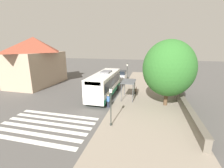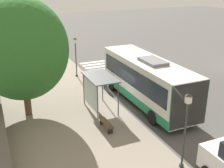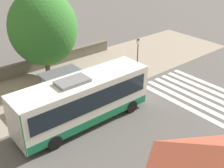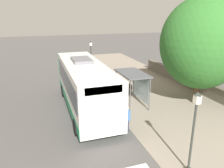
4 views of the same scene
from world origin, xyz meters
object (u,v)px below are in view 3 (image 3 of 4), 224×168
bench (26,103)px  street_lamp_far (138,54)px  bus_shelter (60,76)px  shade_tree (43,28)px  bus (83,99)px  pedestrian (114,85)px

bench → street_lamp_far: size_ratio=0.42×
bus_shelter → shade_tree: size_ratio=0.39×
bus → bus_shelter: bearing=174.2°
bus_shelter → pedestrian: bearing=60.8°
bus → street_lamp_far: bearing=110.0°
pedestrian → bench: pedestrian is taller
shade_tree → pedestrian: bearing=19.7°
bus_shelter → street_lamp_far: (0.76, 7.81, 0.13)m
pedestrian → street_lamp_far: street_lamp_far is taller
street_lamp_far → shade_tree: shade_tree is taller
bench → shade_tree: 7.22m
bus → street_lamp_far: size_ratio=2.64×
bench → shade_tree: bearing=135.1°
bus_shelter → shade_tree: (-4.75, 1.31, 2.57)m
bus → pedestrian: bearing=111.5°
bench → bus: bearing=29.2°
bench → street_lamp_far: 10.86m
pedestrian → street_lamp_far: size_ratio=0.44×
bus → street_lamp_far: (-2.98, 8.19, 0.38)m
bus_shelter → bench: 3.33m
pedestrian → bus_shelter: bearing=-119.2°
bus_shelter → bench: (-0.61, -2.82, -1.67)m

